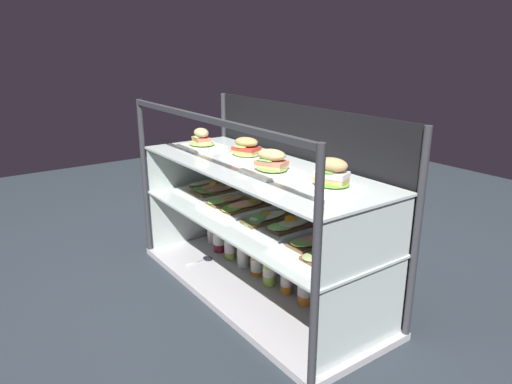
% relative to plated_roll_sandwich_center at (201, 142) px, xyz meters
% --- Properties ---
extents(ground_plane, '(6.00, 6.00, 0.02)m').
position_rel_plated_roll_sandwich_center_xyz_m(ground_plane, '(0.47, 0.02, -0.68)').
color(ground_plane, '#262E35').
rests_on(ground_plane, ground).
extents(case_base_deck, '(1.42, 0.55, 0.03)m').
position_rel_plated_roll_sandwich_center_xyz_m(case_base_deck, '(0.47, 0.02, -0.65)').
color(case_base_deck, '#B6B3B6').
rests_on(case_base_deck, ground).
extents(case_frame, '(1.42, 0.55, 0.89)m').
position_rel_plated_roll_sandwich_center_xyz_m(case_frame, '(0.47, 0.19, -0.19)').
color(case_frame, '#333338').
rests_on(case_frame, ground).
extents(riser_lower_tier, '(1.36, 0.49, 0.34)m').
position_rel_plated_roll_sandwich_center_xyz_m(riser_lower_tier, '(0.47, 0.02, -0.47)').
color(riser_lower_tier, silver).
rests_on(riser_lower_tier, case_base_deck).
extents(shelf_lower_glass, '(1.37, 0.50, 0.01)m').
position_rel_plated_roll_sandwich_center_xyz_m(shelf_lower_glass, '(0.47, 0.02, -0.29)').
color(shelf_lower_glass, silver).
rests_on(shelf_lower_glass, riser_lower_tier).
extents(riser_upper_tier, '(1.36, 0.49, 0.24)m').
position_rel_plated_roll_sandwich_center_xyz_m(riser_upper_tier, '(0.47, 0.02, -0.17)').
color(riser_upper_tier, silver).
rests_on(riser_upper_tier, shelf_lower_glass).
extents(shelf_upper_glass, '(1.37, 0.50, 0.01)m').
position_rel_plated_roll_sandwich_center_xyz_m(shelf_upper_glass, '(0.47, 0.02, -0.04)').
color(shelf_upper_glass, silver).
rests_on(shelf_upper_glass, riser_upper_tier).
extents(plated_roll_sandwich_center, '(0.20, 0.20, 0.11)m').
position_rel_plated_roll_sandwich_center_xyz_m(plated_roll_sandwich_center, '(0.00, 0.00, 0.00)').
color(plated_roll_sandwich_center, white).
rests_on(plated_roll_sandwich_center, shelf_upper_glass).
extents(plated_roll_sandwich_near_left_corner, '(0.18, 0.18, 0.10)m').
position_rel_plated_roll_sandwich_center_xyz_m(plated_roll_sandwich_near_left_corner, '(0.32, 0.07, 0.00)').
color(plated_roll_sandwich_near_left_corner, white).
rests_on(plated_roll_sandwich_near_left_corner, shelf_upper_glass).
extents(plated_roll_sandwich_far_left, '(0.20, 0.20, 0.11)m').
position_rel_plated_roll_sandwich_center_xyz_m(plated_roll_sandwich_far_left, '(0.62, -0.01, 0.00)').
color(plated_roll_sandwich_far_left, white).
rests_on(plated_roll_sandwich_far_left, shelf_upper_glass).
extents(plated_roll_sandwich_near_right_corner, '(0.18, 0.18, 0.12)m').
position_rel_plated_roll_sandwich_center_xyz_m(plated_roll_sandwich_near_right_corner, '(0.93, 0.04, 0.01)').
color(plated_roll_sandwich_near_right_corner, white).
rests_on(plated_roll_sandwich_near_right_corner, shelf_upper_glass).
extents(open_sandwich_tray_mid_right, '(0.28, 0.33, 0.06)m').
position_rel_plated_roll_sandwich_center_xyz_m(open_sandwich_tray_mid_right, '(0.01, 0.05, -0.27)').
color(open_sandwich_tray_mid_right, white).
rests_on(open_sandwich_tray_mid_right, shelf_lower_glass).
extents(open_sandwich_tray_far_right, '(0.28, 0.33, 0.06)m').
position_rel_plated_roll_sandwich_center_xyz_m(open_sandwich_tray_far_right, '(0.32, 0.01, -0.27)').
color(open_sandwich_tray_far_right, white).
rests_on(open_sandwich_tray_far_right, shelf_lower_glass).
extents(open_sandwich_tray_left_of_center, '(0.28, 0.33, 0.06)m').
position_rel_plated_roll_sandwich_center_xyz_m(open_sandwich_tray_left_of_center, '(0.63, 0.03, -0.27)').
color(open_sandwich_tray_left_of_center, white).
rests_on(open_sandwich_tray_left_of_center, shelf_lower_glass).
extents(open_sandwich_tray_far_left, '(0.28, 0.33, 0.06)m').
position_rel_plated_roll_sandwich_center_xyz_m(open_sandwich_tray_far_left, '(0.95, -0.01, -0.27)').
color(open_sandwich_tray_far_left, white).
rests_on(open_sandwich_tray_far_left, shelf_lower_glass).
extents(juice_bottle_front_second, '(0.06, 0.06, 0.22)m').
position_rel_plated_roll_sandwich_center_xyz_m(juice_bottle_front_second, '(-0.09, 0.11, -0.55)').
color(juice_bottle_front_second, white).
rests_on(juice_bottle_front_second, case_base_deck).
extents(juice_bottle_front_right_end, '(0.07, 0.07, 0.23)m').
position_rel_plated_roll_sandwich_center_xyz_m(juice_bottle_front_right_end, '(0.04, 0.07, -0.55)').
color(juice_bottle_front_right_end, maroon).
rests_on(juice_bottle_front_right_end, case_base_deck).
extents(juice_bottle_back_left, '(0.06, 0.06, 0.25)m').
position_rel_plated_roll_sandwich_center_xyz_m(juice_bottle_back_left, '(0.16, 0.07, -0.54)').
color(juice_bottle_back_left, '#ADCD4E').
rests_on(juice_bottle_back_left, case_base_deck).
extents(juice_bottle_front_fourth, '(0.06, 0.06, 0.22)m').
position_rel_plated_roll_sandwich_center_xyz_m(juice_bottle_front_fourth, '(0.28, 0.07, -0.54)').
color(juice_bottle_front_fourth, white).
rests_on(juice_bottle_front_fourth, case_base_deck).
extents(juice_bottle_back_right, '(0.07, 0.07, 0.21)m').
position_rel_plated_roll_sandwich_center_xyz_m(juice_bottle_back_right, '(0.39, 0.08, -0.56)').
color(juice_bottle_back_right, orange).
rests_on(juice_bottle_back_right, case_base_deck).
extents(juice_bottle_near_post, '(0.07, 0.07, 0.20)m').
position_rel_plated_roll_sandwich_center_xyz_m(juice_bottle_near_post, '(0.51, 0.07, -0.56)').
color(juice_bottle_near_post, '#AEDA4C').
rests_on(juice_bottle_near_post, case_base_deck).
extents(juice_bottle_front_middle, '(0.06, 0.06, 0.24)m').
position_rel_plated_roll_sandwich_center_xyz_m(juice_bottle_front_middle, '(0.63, 0.08, -0.54)').
color(juice_bottle_front_middle, orange).
rests_on(juice_bottle_front_middle, case_base_deck).
extents(juice_bottle_front_left_end, '(0.07, 0.07, 0.24)m').
position_rel_plated_roll_sandwich_center_xyz_m(juice_bottle_front_left_end, '(0.75, 0.09, -0.54)').
color(juice_bottle_front_left_end, orange).
rests_on(juice_bottle_front_left_end, case_base_deck).
extents(juice_bottle_back_center, '(0.07, 0.07, 0.20)m').
position_rel_plated_roll_sandwich_center_xyz_m(juice_bottle_back_center, '(0.88, 0.10, -0.56)').
color(juice_bottle_back_center, orange).
rests_on(juice_bottle_back_center, case_base_deck).
extents(orange_fruit_beside_bottles, '(0.08, 0.08, 0.08)m').
position_rel_plated_roll_sandwich_center_xyz_m(orange_fruit_beside_bottles, '(1.06, -0.08, -0.60)').
color(orange_fruit_beside_bottles, orange).
rests_on(orange_fruit_beside_bottles, case_base_deck).
extents(kitchen_scissors, '(0.07, 0.16, 0.01)m').
position_rel_plated_roll_sandwich_center_xyz_m(kitchen_scissors, '(0.09, -0.06, -0.63)').
color(kitchen_scissors, silver).
rests_on(kitchen_scissors, case_base_deck).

